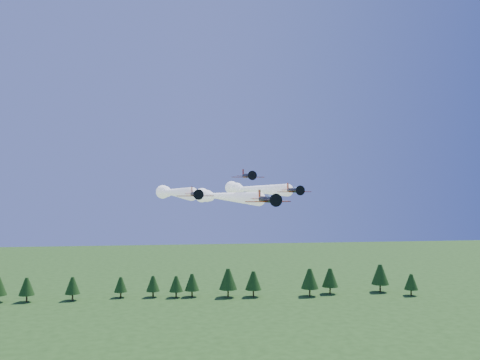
{
  "coord_description": "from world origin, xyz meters",
  "views": [
    {
      "loc": [
        -15.35,
        -99.85,
        44.17
      ],
      "look_at": [
        -2.15,
        0.0,
        45.15
      ],
      "focal_mm": 40.0,
      "sensor_mm": 36.0,
      "label": 1
    }
  ],
  "objects": [
    {
      "name": "plane_left",
      "position": [
        -14.9,
        28.31,
        42.51
      ],
      "size": [
        12.04,
        55.49,
        3.7
      ],
      "rotation": [
        0.0,
        0.0,
        0.13
      ],
      "color": "black",
      "rests_on": "ground"
    },
    {
      "name": "plane_slot",
      "position": [
        0.13,
        5.75,
        46.06
      ],
      "size": [
        6.65,
        7.24,
        2.32
      ],
      "rotation": [
        0.0,
        0.0,
        0.13
      ],
      "color": "black",
      "rests_on": "ground"
    },
    {
      "name": "treeline",
      "position": [
        7.35,
        110.52,
        6.31
      ],
      "size": [
        165.64,
        16.59,
        11.3
      ],
      "color": "#382314",
      "rests_on": "ground"
    },
    {
      "name": "plane_lead",
      "position": [
        -3.97,
        20.28,
        41.7
      ],
      "size": [
        14.55,
        54.13,
        3.7
      ],
      "rotation": [
        0.0,
        0.0,
        0.18
      ],
      "color": "black",
      "rests_on": "ground"
    },
    {
      "name": "plane_right",
      "position": [
        4.75,
        32.4,
        43.17
      ],
      "size": [
        11.78,
        54.35,
        3.7
      ],
      "rotation": [
        0.0,
        0.0,
        0.13
      ],
      "color": "black",
      "rests_on": "ground"
    }
  ]
}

